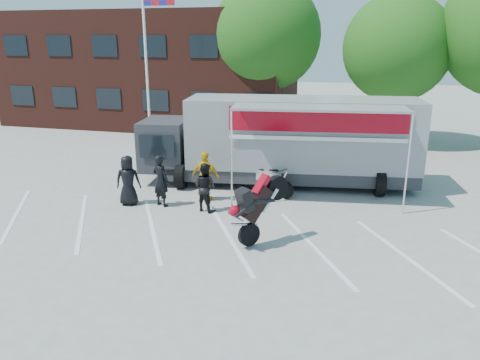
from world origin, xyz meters
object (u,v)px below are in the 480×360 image
at_px(tree_left, 266,36).
at_px(tree_mid, 397,48).
at_px(flagpole, 150,47).
at_px(transporter_truck, 287,184).
at_px(parked_motorcycle, 269,194).
at_px(spectator_leather_b, 161,181).
at_px(spectator_leather_a, 128,180).
at_px(stunt_bike_rider, 269,241).
at_px(spectator_leather_c, 205,187).
at_px(spectator_hivis, 206,176).

distance_m(tree_left, tree_mid, 7.10).
bearing_deg(flagpole, transporter_truck, -26.19).
distance_m(transporter_truck, parked_motorcycle, 1.45).
distance_m(flagpole, transporter_truck, 9.49).
height_order(tree_left, spectator_leather_b, tree_left).
bearing_deg(spectator_leather_a, transporter_truck, -158.33).
height_order(transporter_truck, stunt_bike_rider, transporter_truck).
height_order(parked_motorcycle, spectator_leather_c, spectator_leather_c).
bearing_deg(transporter_truck, tree_left, 99.25).
bearing_deg(stunt_bike_rider, spectator_leather_c, -176.04).
distance_m(flagpole, tree_left, 7.37).
bearing_deg(stunt_bike_rider, spectator_leather_a, -158.37).
distance_m(flagpole, spectator_leather_a, 8.70).
bearing_deg(spectator_leather_c, stunt_bike_rider, 161.92).
relative_size(flagpole, tree_mid, 1.04).
relative_size(tree_mid, parked_motorcycle, 3.62).
relative_size(spectator_leather_b, spectator_hivis, 1.02).
bearing_deg(parked_motorcycle, flagpole, 80.34).
distance_m(flagpole, spectator_leather_c, 9.73).
bearing_deg(spectator_hivis, tree_mid, -114.30).
distance_m(flagpole, spectator_hivis, 8.84).
bearing_deg(parked_motorcycle, spectator_hivis, 148.30).
xyz_separation_m(spectator_leather_a, spectator_leather_c, (2.70, 0.12, -0.05)).
relative_size(stunt_bike_rider, spectator_hivis, 1.22).
height_order(tree_left, tree_mid, tree_left).
height_order(transporter_truck, spectator_leather_a, spectator_leather_a).
height_order(tree_left, spectator_leather_c, tree_left).
xyz_separation_m(parked_motorcycle, spectator_hivis, (-1.99, -1.24, 0.87)).
bearing_deg(tree_left, spectator_leather_a, -98.05).
relative_size(parked_motorcycle, spectator_leather_b, 1.20).
xyz_separation_m(tree_left, spectator_leather_c, (0.83, -13.13, -4.76)).
bearing_deg(tree_mid, spectator_leather_c, -116.96).
xyz_separation_m(tree_mid, parked_motorcycle, (-4.49, -9.92, -4.94)).
bearing_deg(spectator_hivis, transporter_truck, -127.15).
distance_m(spectator_leather_c, spectator_hivis, 1.02).
xyz_separation_m(spectator_leather_a, spectator_hivis, (2.40, 1.08, 0.02)).
relative_size(flagpole, spectator_hivis, 4.60).
xyz_separation_m(spectator_leather_b, spectator_hivis, (1.27, 0.91, -0.02)).
height_order(flagpole, spectator_leather_a, flagpole).
bearing_deg(spectator_leather_a, flagpole, -87.63).
height_order(parked_motorcycle, spectator_leather_a, spectator_leather_a).
relative_size(transporter_truck, spectator_leather_a, 6.11).
distance_m(stunt_bike_rider, spectator_leather_b, 4.61).
height_order(stunt_bike_rider, spectator_hivis, spectator_hivis).
height_order(tree_mid, transporter_truck, tree_mid).
relative_size(tree_mid, transporter_truck, 0.74).
bearing_deg(parked_motorcycle, spectator_leather_c, 169.06).
bearing_deg(spectator_leather_b, parked_motorcycle, -125.23).
height_order(flagpole, parked_motorcycle, flagpole).
xyz_separation_m(transporter_truck, parked_motorcycle, (-0.45, -1.38, 0.00)).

